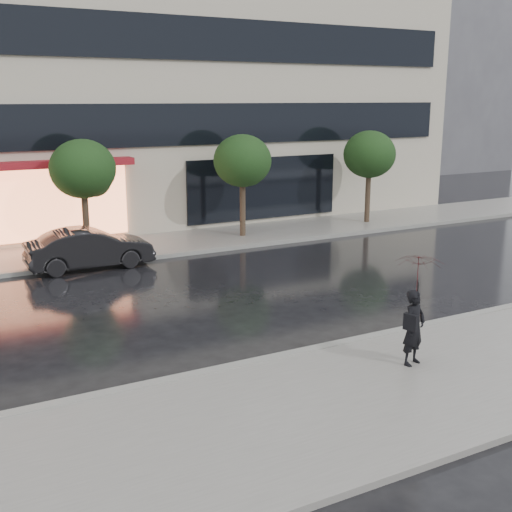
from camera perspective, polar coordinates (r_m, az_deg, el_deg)
ground at (r=15.14m, az=6.01°, el=-6.70°), size 120.00×120.00×0.00m
sidewalk_near at (r=12.78m, az=14.35°, el=-10.81°), size 60.00×4.50×0.12m
sidewalk_far at (r=23.94m, az=-7.86°, el=1.09°), size 60.00×3.50×0.12m
curb_near at (r=14.36m, az=8.27°, el=-7.65°), size 60.00×0.25×0.14m
curb_far at (r=22.34m, az=-6.29°, el=0.25°), size 60.00×0.25×0.14m
office_building at (r=30.94m, az=-13.82°, el=20.37°), size 30.00×12.76×18.00m
bg_building_right at (r=52.35m, az=12.93°, el=16.50°), size 12.00×12.00×16.00m
tree_mid_west at (r=22.43m, az=-15.01°, el=7.32°), size 2.20×2.20×3.99m
tree_mid_east at (r=24.50m, az=-1.12°, el=8.30°), size 2.20×2.20×3.99m
tree_far_east at (r=27.74m, az=10.11°, el=8.74°), size 2.20×2.20×3.99m
parked_car at (r=21.04m, az=-14.57°, el=0.65°), size 3.94×1.38×1.30m
pedestrian_with_umbrella at (r=12.93m, az=14.15°, el=-3.06°), size 1.18×1.19×2.24m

